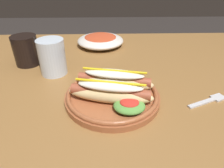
% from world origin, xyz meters
% --- Properties ---
extents(dining_table, '(1.18, 0.99, 0.74)m').
position_xyz_m(dining_table, '(0.00, 0.00, 0.64)').
color(dining_table, olive).
rests_on(dining_table, ground_plane).
extents(hot_dog_plate, '(0.25, 0.25, 0.08)m').
position_xyz_m(hot_dog_plate, '(-0.01, -0.07, 0.77)').
color(hot_dog_plate, '#9E5633').
rests_on(hot_dog_plate, dining_table).
extents(fork, '(0.12, 0.06, 0.00)m').
position_xyz_m(fork, '(0.25, -0.09, 0.74)').
color(fork, silver).
rests_on(fork, dining_table).
extents(soda_cup, '(0.09, 0.09, 0.10)m').
position_xyz_m(soda_cup, '(-0.31, 0.16, 0.79)').
color(soda_cup, black).
rests_on(soda_cup, dining_table).
extents(water_cup, '(0.08, 0.08, 0.11)m').
position_xyz_m(water_cup, '(-0.20, 0.08, 0.80)').
color(water_cup, silver).
rests_on(water_cup, dining_table).
extents(side_bowl, '(0.20, 0.20, 0.05)m').
position_xyz_m(side_bowl, '(-0.05, 0.33, 0.76)').
color(side_bowl, silver).
rests_on(side_bowl, dining_table).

